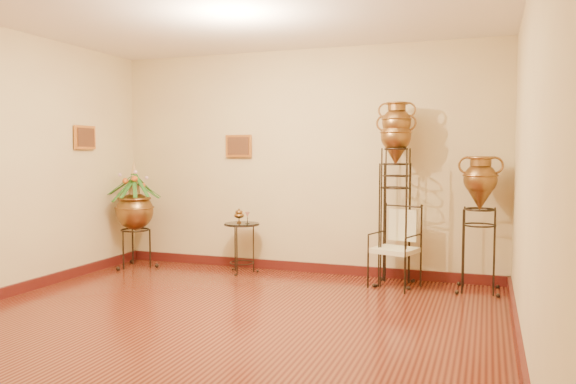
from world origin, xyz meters
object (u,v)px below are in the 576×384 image
(amphora_tall, at_px, (396,191))
(amphora_mid, at_px, (395,198))
(planter_urn, at_px, (135,207))
(armchair, at_px, (395,247))
(side_table, at_px, (242,247))

(amphora_tall, bearing_deg, amphora_mid, 180.00)
(amphora_mid, distance_m, planter_urn, 3.40)
(amphora_mid, height_order, planter_urn, amphora_mid)
(amphora_tall, bearing_deg, armchair, -82.11)
(amphora_mid, distance_m, armchair, 0.55)
(amphora_mid, xyz_separation_m, planter_urn, (-3.39, -0.14, -0.19))
(planter_urn, bearing_deg, amphora_tall, 2.41)
(planter_urn, bearing_deg, side_table, 5.54)
(armchair, distance_m, side_table, 1.94)
(planter_urn, height_order, armchair, planter_urn)
(amphora_mid, height_order, armchair, amphora_mid)
(amphora_tall, bearing_deg, planter_urn, -177.59)
(side_table, bearing_deg, amphora_mid, -0.02)
(planter_urn, xyz_separation_m, armchair, (3.41, 0.03, -0.34))
(amphora_tall, distance_m, armchair, 0.62)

